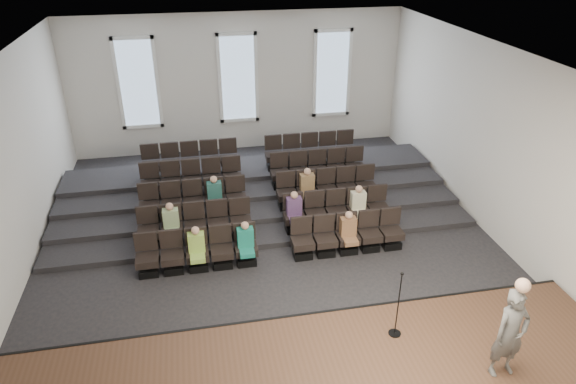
{
  "coord_description": "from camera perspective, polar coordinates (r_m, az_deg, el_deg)",
  "views": [
    {
      "loc": [
        -1.77,
        -11.29,
        7.62
      ],
      "look_at": [
        0.56,
        0.5,
        1.34
      ],
      "focal_mm": 32.0,
      "sensor_mm": 36.0,
      "label": 1
    }
  ],
  "objects": [
    {
      "name": "windows",
      "position": [
        18.97,
        -5.57,
        12.45
      ],
      "size": [
        8.44,
        0.1,
        3.24
      ],
      "color": "white",
      "rests_on": "wall_back"
    },
    {
      "name": "stage_lip",
      "position": [
        10.99,
        1.03,
        -14.52
      ],
      "size": [
        11.8,
        0.06,
        0.52
      ],
      "primitive_type": "cube",
      "color": "black",
      "rests_on": "ground"
    },
    {
      "name": "ceiling",
      "position": [
        11.72,
        -2.29,
        14.72
      ],
      "size": [
        12.0,
        14.0,
        0.02
      ],
      "primitive_type": "cube",
      "color": "white",
      "rests_on": "ground"
    },
    {
      "name": "wall_right",
      "position": [
        14.64,
        21.97,
        5.07
      ],
      "size": [
        0.04,
        14.0,
        5.0
      ],
      "primitive_type": "cube",
      "color": "silver",
      "rests_on": "ground"
    },
    {
      "name": "mic_stand",
      "position": [
        10.34,
        11.99,
        -13.36
      ],
      "size": [
        0.25,
        0.25,
        1.48
      ],
      "color": "black",
      "rests_on": "stage"
    },
    {
      "name": "wall_left",
      "position": [
        13.1,
        -29.04,
        0.94
      ],
      "size": [
        0.04,
        14.0,
        5.0
      ],
      "primitive_type": "cube",
      "color": "silver",
      "rests_on": "ground"
    },
    {
      "name": "speaker",
      "position": [
        9.89,
        23.46,
        -14.26
      ],
      "size": [
        0.68,
        0.47,
        1.76
      ],
      "primitive_type": "imported",
      "rotation": [
        0.0,
        0.0,
        0.08
      ],
      "color": "#52514E",
      "rests_on": "stage"
    },
    {
      "name": "ground",
      "position": [
        13.73,
        -1.9,
        -6.11
      ],
      "size": [
        14.0,
        14.0,
        0.0
      ],
      "primitive_type": "plane",
      "color": "black",
      "rests_on": "ground"
    },
    {
      "name": "wall_back",
      "position": [
        19.09,
        -5.57,
        11.92
      ],
      "size": [
        12.0,
        0.04,
        5.0
      ],
      "primitive_type": "cube",
      "color": "silver",
      "rests_on": "ground"
    },
    {
      "name": "risers",
      "position": [
        16.35,
        -3.74,
        0.53
      ],
      "size": [
        11.8,
        4.8,
        0.6
      ],
      "color": "black",
      "rests_on": "ground"
    },
    {
      "name": "seating_rows",
      "position": [
        14.69,
        -2.93,
        -0.62
      ],
      "size": [
        6.8,
        4.7,
        1.67
      ],
      "color": "black",
      "rests_on": "ground"
    },
    {
      "name": "audience",
      "position": [
        13.57,
        -2.18,
        -2.52
      ],
      "size": [
        5.45,
        2.64,
        1.1
      ],
      "color": "#95BC4B",
      "rests_on": "seating_rows"
    }
  ]
}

